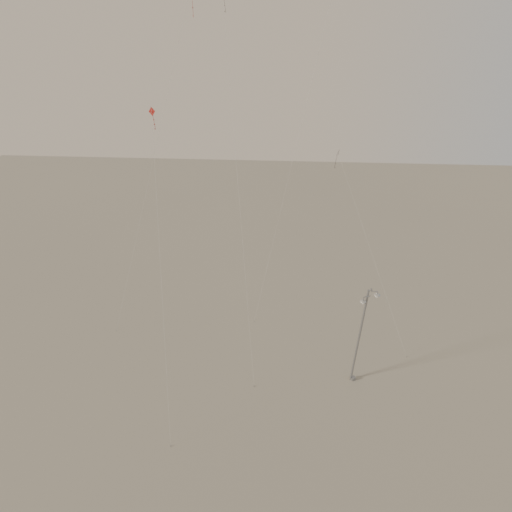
{
  "coord_description": "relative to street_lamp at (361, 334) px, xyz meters",
  "views": [
    {
      "loc": [
        -0.47,
        -25.03,
        26.26
      ],
      "look_at": [
        -2.95,
        5.0,
        10.57
      ],
      "focal_mm": 28.0,
      "sensor_mm": 36.0,
      "label": 1
    }
  ],
  "objects": [
    {
      "name": "kite_4",
      "position": [
        0.07,
        10.36,
        7.62
      ],
      "size": [
        7.45,
        9.7,
        17.51
      ],
      "rotation": [
        0.0,
        0.0,
        1.67
      ],
      "color": "#342C2B",
      "rests_on": "ground"
    },
    {
      "name": "kite_1",
      "position": [
        -11.76,
        9.31,
        18.69
      ],
      "size": [
        3.95,
        14.51,
        31.28
      ],
      "rotation": [
        0.0,
        0.0,
        -1.1
      ],
      "color": "#342C2B",
      "rests_on": "ground"
    },
    {
      "name": "ground",
      "position": [
        -6.06,
        -2.09,
        -5.11
      ],
      "size": [
        160.0,
        160.0,
        0.0
      ],
      "primitive_type": "plane",
      "color": "gray",
      "rests_on": "ground"
    },
    {
      "name": "street_lamp",
      "position": [
        0.0,
        0.0,
        0.0
      ],
      "size": [
        1.58,
        0.71,
        9.59
      ],
      "color": "gray",
      "rests_on": "ground"
    },
    {
      "name": "kite_0",
      "position": [
        -16.36,
        9.17,
        20.14
      ],
      "size": [
        9.71,
        5.39,
        31.33
      ],
      "rotation": [
        0.0,
        0.0,
        0.15
      ],
      "color": "maroon",
      "rests_on": "ground"
    },
    {
      "name": "kite_3",
      "position": [
        -16.35,
        0.83,
        11.09
      ],
      "size": [
        2.87,
        12.16,
        22.39
      ],
      "rotation": [
        0.0,
        0.0,
        -0.26
      ],
      "color": "maroon",
      "rests_on": "ground"
    }
  ]
}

